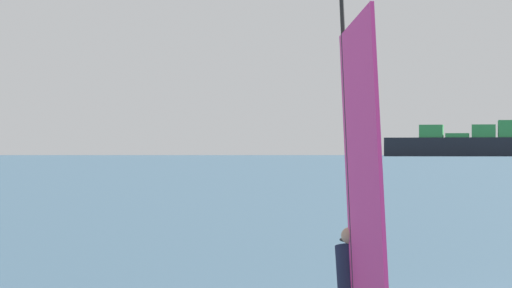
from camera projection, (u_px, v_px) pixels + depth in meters
name	position (u px, v px, depth m)	size (l,w,h in m)	color
windsurfer	(354.00, 237.00, 14.75)	(2.47, 2.85, 4.62)	white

